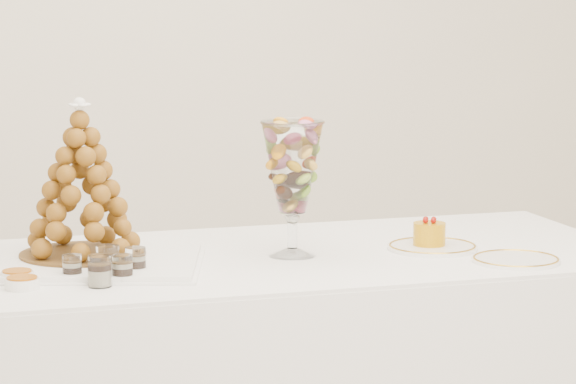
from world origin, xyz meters
name	(u,v)px	position (x,y,z in m)	size (l,w,h in m)	color
lace_tray	(85,263)	(-0.51, 0.24, 0.83)	(0.57, 0.43, 0.02)	white
macaron_vase	(292,169)	(0.04, 0.19, 1.05)	(0.16, 0.16, 0.36)	white
cake_plate	(432,247)	(0.42, 0.14, 0.83)	(0.24, 0.24, 0.01)	white
spare_plate	(516,260)	(0.55, -0.08, 0.83)	(0.23, 0.23, 0.01)	white
verrine_a	(72,268)	(-0.57, 0.09, 0.86)	(0.05, 0.05, 0.06)	white
verrine_b	(108,261)	(-0.48, 0.10, 0.86)	(0.06, 0.06, 0.08)	white
verrine_c	(135,261)	(-0.41, 0.10, 0.86)	(0.05, 0.05, 0.07)	white
verrine_d	(100,271)	(-0.52, 0.00, 0.86)	(0.06, 0.06, 0.08)	white
verrine_e	(122,269)	(-0.46, 0.02, 0.86)	(0.05, 0.05, 0.07)	white
ramekin_back	(17,277)	(-0.70, 0.12, 0.84)	(0.08, 0.08, 0.02)	white
ramekin_front	(22,284)	(-0.70, 0.04, 0.84)	(0.08, 0.08, 0.03)	white
croquembouche	(81,179)	(-0.50, 0.30, 1.04)	(0.34, 0.34, 0.41)	brown
mousse_cake	(429,233)	(0.42, 0.15, 0.87)	(0.09, 0.09, 0.08)	#CC8C09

